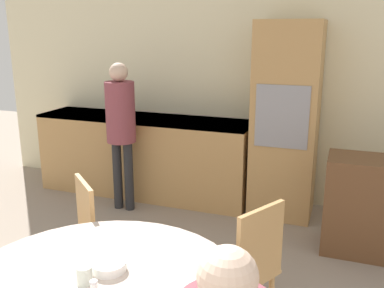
{
  "coord_description": "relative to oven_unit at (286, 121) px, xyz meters",
  "views": [
    {
      "loc": [
        1.0,
        0.08,
        1.88
      ],
      "look_at": [
        -0.0,
        2.8,
        1.1
      ],
      "focal_mm": 40.0,
      "sensor_mm": 36.0,
      "label": 1
    }
  ],
  "objects": [
    {
      "name": "wall_back",
      "position": [
        -0.43,
        0.34,
        0.31
      ],
      "size": [
        6.52,
        0.05,
        2.6
      ],
      "color": "beige",
      "rests_on": "ground_plane"
    },
    {
      "name": "kitchen_counter",
      "position": [
        -1.6,
        -0.01,
        -0.51
      ],
      "size": [
        2.49,
        0.6,
        0.92
      ],
      "color": "tan",
      "rests_on": "ground_plane"
    },
    {
      "name": "oven_unit",
      "position": [
        0.0,
        0.0,
        0.0
      ],
      "size": [
        0.63,
        0.59,
        1.97
      ],
      "color": "tan",
      "rests_on": "ground_plane"
    },
    {
      "name": "sideboard",
      "position": [
        0.92,
        -0.6,
        -0.56
      ],
      "size": [
        0.93,
        0.45,
        0.85
      ],
      "color": "brown",
      "rests_on": "ground_plane"
    },
    {
      "name": "chair_far_left",
      "position": [
        -1.07,
        -2.13,
        -0.47
      ],
      "size": [
        0.56,
        0.56,
        0.91
      ],
      "rotation": [
        0.0,
        0.0,
        5.55
      ],
      "color": "tan",
      "rests_on": "ground_plane"
    },
    {
      "name": "chair_far_right",
      "position": [
        0.09,
        -2.04,
        -0.47
      ],
      "size": [
        0.54,
        0.54,
        0.91
      ],
      "rotation": [
        0.0,
        0.0,
        4.22
      ],
      "color": "tan",
      "rests_on": "ground_plane"
    },
    {
      "name": "person_standing",
      "position": [
        -1.61,
        -0.5,
        -0.01
      ],
      "size": [
        0.3,
        0.3,
        1.56
      ],
      "color": "#262628",
      "rests_on": "ground_plane"
    },
    {
      "name": "cup",
      "position": [
        -0.49,
        -2.84,
        -0.19
      ],
      "size": [
        0.07,
        0.07,
        0.09
      ],
      "color": "silver",
      "rests_on": "dining_table"
    },
    {
      "name": "bowl_near",
      "position": [
        -0.44,
        -2.7,
        -0.21
      ],
      "size": [
        0.17,
        0.17,
        0.05
      ],
      "color": "white",
      "rests_on": "dining_table"
    }
  ]
}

